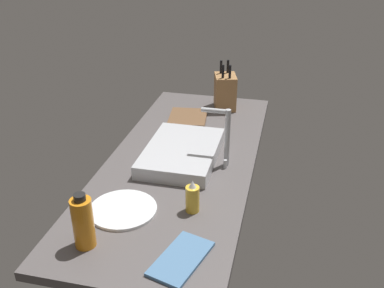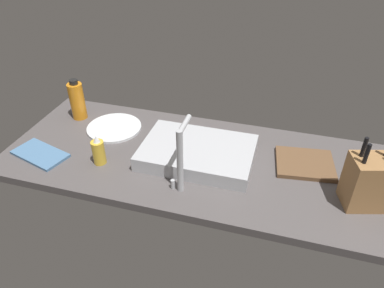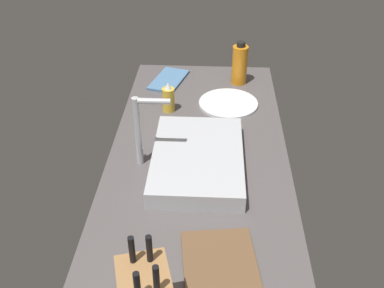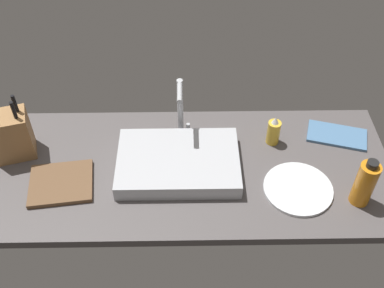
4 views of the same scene
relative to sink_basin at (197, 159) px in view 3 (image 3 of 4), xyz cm
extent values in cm
cube|color=#514C4C|center=(0.90, -0.32, -4.84)|extent=(162.99, 65.50, 3.50)
cube|color=#B7BABF|center=(0.00, 0.00, 0.00)|extent=(46.15, 31.38, 6.19)
cylinder|color=#B7BABF|center=(0.46, 20.26, 10.13)|extent=(2.40, 2.40, 26.45)
cylinder|color=#B7BABF|center=(0.46, 14.49, 22.35)|extent=(2.00, 11.54, 2.00)
cylinder|color=#B7BABF|center=(3.96, 20.26, -1.09)|extent=(1.60, 1.60, 4.00)
cylinder|color=black|center=(-67.01, 5.40, 20.03)|extent=(1.73, 1.73, 7.37)
cylinder|color=black|center=(-68.81, 9.00, 20.03)|extent=(1.73, 1.73, 7.37)
cylinder|color=black|center=(-59.15, 7.85, 20.03)|extent=(1.73, 1.73, 7.37)
cylinder|color=black|center=(-59.65, 11.57, 20.03)|extent=(1.73, 1.73, 7.37)
cube|color=brown|center=(-43.53, -8.11, -2.19)|extent=(25.33, 22.64, 1.80)
cylinder|color=gold|center=(38.01, 13.51, 2.07)|extent=(5.21, 5.21, 10.33)
cone|color=silver|center=(38.01, 13.51, 8.63)|extent=(2.87, 2.87, 2.80)
cylinder|color=orange|center=(65.16, -16.92, 5.93)|extent=(7.12, 7.12, 18.05)
cylinder|color=black|center=(65.16, -16.92, 16.05)|extent=(3.91, 3.91, 2.20)
cylinder|color=white|center=(44.14, -11.82, -2.49)|extent=(25.52, 25.52, 1.20)
cube|color=teal|center=(65.08, 16.11, -2.49)|extent=(26.22, 18.60, 1.20)
camera|label=1|loc=(171.00, 44.57, 95.44)|focal=41.52mm
camera|label=2|loc=(-31.64, 117.08, 89.04)|focal=33.84mm
camera|label=3|loc=(-124.17, -4.77, 93.72)|focal=41.60mm
camera|label=4|loc=(3.39, -120.63, 130.98)|focal=43.71mm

